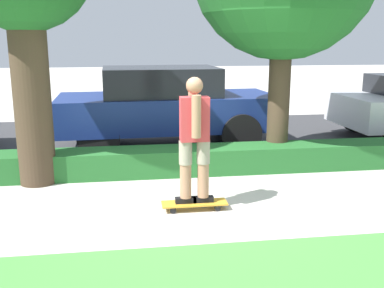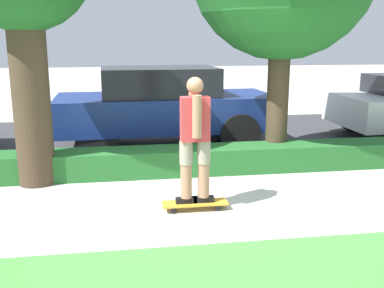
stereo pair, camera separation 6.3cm
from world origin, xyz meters
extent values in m
plane|color=#BCB7AD|center=(0.00, 0.00, 0.00)|extent=(60.00, 60.00, 0.00)
cube|color=#38383A|center=(0.00, 4.20, 0.00)|extent=(18.61, 5.00, 0.01)
cube|color=#236028|center=(0.00, 1.60, 0.20)|extent=(18.61, 0.60, 0.41)
cube|color=gold|center=(-0.09, 0.00, 0.09)|extent=(0.82, 0.24, 0.02)
cylinder|color=black|center=(0.18, -0.09, 0.04)|extent=(0.08, 0.04, 0.08)
cylinder|color=black|center=(0.18, 0.09, 0.04)|extent=(0.08, 0.04, 0.08)
cylinder|color=black|center=(-0.37, -0.09, 0.04)|extent=(0.08, 0.04, 0.08)
cylinder|color=black|center=(-0.37, 0.09, 0.04)|extent=(0.08, 0.04, 0.08)
cube|color=black|center=(-0.20, 0.00, 0.13)|extent=(0.26, 0.09, 0.07)
cylinder|color=#A37556|center=(-0.20, 0.00, 0.53)|extent=(0.14, 0.14, 0.72)
cylinder|color=gray|center=(-0.20, 0.00, 0.74)|extent=(0.16, 0.16, 0.29)
cube|color=black|center=(0.02, 0.00, 0.13)|extent=(0.26, 0.09, 0.07)
cylinder|color=#A37556|center=(0.02, 0.00, 0.53)|extent=(0.14, 0.14, 0.72)
cylinder|color=gray|center=(0.02, 0.00, 0.74)|extent=(0.16, 0.16, 0.29)
cube|color=#C6383D|center=(-0.09, 0.00, 1.15)|extent=(0.34, 0.19, 0.53)
cylinder|color=#A37556|center=(-0.09, -0.14, 1.20)|extent=(0.11, 0.11, 0.50)
cylinder|color=#A37556|center=(-0.09, 0.14, 1.20)|extent=(0.11, 0.11, 0.50)
sphere|color=#A37556|center=(-0.09, 0.00, 1.55)|extent=(0.20, 0.20, 0.20)
cylinder|color=#423323|center=(-2.22, 1.40, 1.31)|extent=(0.52, 0.52, 2.62)
cylinder|color=#423323|center=(1.59, 1.87, 1.20)|extent=(0.36, 0.36, 2.40)
cube|color=navy|center=(-0.11, 3.46, 0.70)|extent=(4.23, 1.88, 0.65)
cube|color=black|center=(-0.24, 3.46, 1.29)|extent=(2.22, 1.60, 0.54)
cylinder|color=black|center=(1.18, 2.67, 0.37)|extent=(0.75, 0.21, 0.75)
cylinder|color=black|center=(1.18, 4.26, 0.37)|extent=(0.75, 0.21, 0.75)
cylinder|color=black|center=(-1.41, 2.67, 0.37)|extent=(0.75, 0.21, 0.75)
cylinder|color=black|center=(-1.41, 4.26, 0.37)|extent=(0.75, 0.21, 0.75)
cylinder|color=black|center=(4.31, 4.31, 0.31)|extent=(0.61, 0.23, 0.61)
camera|label=1|loc=(-0.88, -5.22, 2.08)|focal=42.00mm
camera|label=2|loc=(-0.94, -5.21, 2.08)|focal=42.00mm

